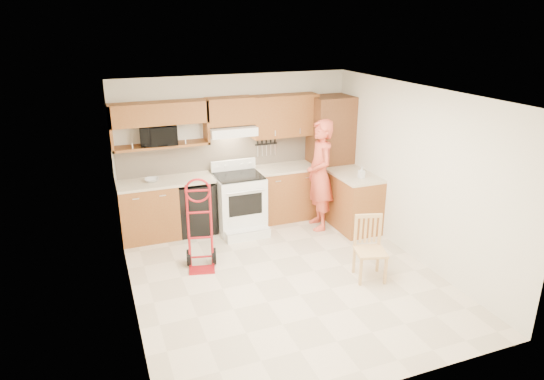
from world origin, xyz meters
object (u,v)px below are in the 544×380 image
microwave (158,135)px  hand_truck (200,229)px  range (240,199)px  dining_chair (371,249)px  person (320,175)px

microwave → hand_truck: (0.28, -1.42, -1.04)m
range → hand_truck: size_ratio=0.93×
microwave → range: bearing=-14.1°
hand_truck → dining_chair: size_ratio=1.38×
person → range: bearing=-96.4°
dining_chair → hand_truck: bearing=167.2°
person → hand_truck: 2.31m
person → dining_chair: bearing=4.8°
microwave → hand_truck: microwave is taller
microwave → dining_chair: bearing=-42.7°
person → dining_chair: person is taller
range → dining_chair: 2.42m
microwave → person: person is taller
range → hand_truck: 1.37m
microwave → range: microwave is taller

